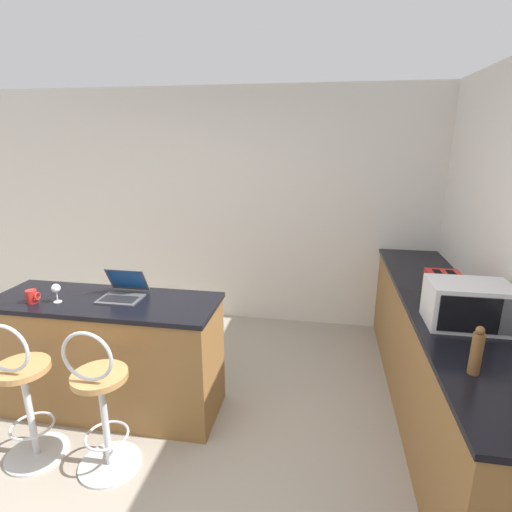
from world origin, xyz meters
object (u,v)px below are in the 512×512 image
object	(u,v)px
wine_glass_short	(56,289)
mug_red	(32,296)
bar_stool_near	(24,395)
bar_stool_far	(101,404)
microwave	(468,305)
laptop	(123,290)
toaster	(444,286)
pepper_mill	(477,352)

from	to	relation	value
wine_glass_short	mug_red	size ratio (longest dim) A/B	1.46
mug_red	bar_stool_near	bearing A→B (deg)	-65.05
bar_stool_near	mug_red	xyz separation A→B (m)	(-0.21, 0.44, 0.49)
bar_stool_far	mug_red	size ratio (longest dim) A/B	10.65
microwave	wine_glass_short	bearing A→B (deg)	-177.92
bar_stool_far	laptop	distance (m)	0.84
bar_stool_near	mug_red	world-z (taller)	same
microwave	wine_glass_short	size ratio (longest dim) A/B	3.50
toaster	mug_red	distance (m)	3.02
wine_glass_short	mug_red	xyz separation A→B (m)	(-0.17, -0.04, -0.05)
toaster	mug_red	xyz separation A→B (m)	(-2.96, -0.62, -0.04)
microwave	mug_red	distance (m)	2.97
toaster	laptop	bearing A→B (deg)	-170.28
microwave	wine_glass_short	xyz separation A→B (m)	(-2.79, -0.10, -0.04)
mug_red	pepper_mill	bearing A→B (deg)	-8.71
bar_stool_far	toaster	size ratio (longest dim) A/B	3.52
bar_stool_far	laptop	world-z (taller)	laptop
bar_stool_near	bar_stool_far	size ratio (longest dim) A/B	1.00
toaster	pepper_mill	bearing A→B (deg)	-96.85
toaster	bar_stool_near	bearing A→B (deg)	-158.88
laptop	pepper_mill	world-z (taller)	pepper_mill
pepper_mill	bar_stool_near	bearing A→B (deg)	-179.82
bar_stool_far	toaster	distance (m)	2.51
bar_stool_far	mug_red	bearing A→B (deg)	149.22
bar_stool_far	mug_red	xyz separation A→B (m)	(-0.74, 0.44, 0.49)
pepper_mill	mug_red	world-z (taller)	pepper_mill
bar_stool_far	laptop	xyz separation A→B (m)	(-0.15, 0.66, 0.50)
laptop	pepper_mill	xyz separation A→B (m)	(2.23, -0.65, 0.07)
laptop	wine_glass_short	bearing A→B (deg)	-157.41
microwave	wine_glass_short	world-z (taller)	microwave
laptop	bar_stool_far	bearing A→B (deg)	-77.53
toaster	mug_red	world-z (taller)	toaster
microwave	bar_stool_near	bearing A→B (deg)	-168.07
pepper_mill	toaster	bearing A→B (deg)	83.15
bar_stool_near	wine_glass_short	size ratio (longest dim) A/B	7.31
microwave	bar_stool_far	bearing A→B (deg)	-165.31
pepper_mill	wine_glass_short	bearing A→B (deg)	169.91
toaster	pepper_mill	distance (m)	1.06
bar_stool_near	mug_red	distance (m)	0.69
mug_red	toaster	bearing A→B (deg)	11.86
laptop	mug_red	distance (m)	0.63
laptop	mug_red	size ratio (longest dim) A/B	3.20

